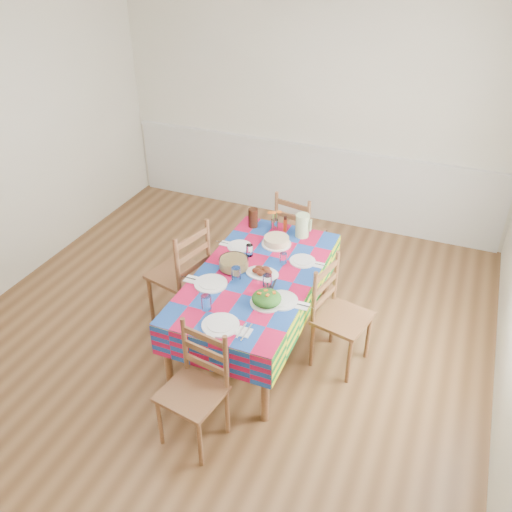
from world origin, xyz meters
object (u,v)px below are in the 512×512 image
Objects in this scene: chair_far at (298,234)px; chair_left at (182,275)px; chair_near at (195,389)px; dining_table at (256,282)px; meat_platter at (262,272)px; tea_pitcher at (253,218)px; chair_right at (338,316)px; green_pitcher at (302,225)px.

chair_left is at bearing 69.56° from chair_far.
chair_far is (-0.01, 2.20, 0.01)m from chair_near.
meat_platter is at bearing 24.35° from dining_table.
tea_pitcher is 1.28m from chair_right.
green_pitcher is at bearing 0.93° from tea_pitcher.
chair_near is (0.33, -1.82, -0.33)m from tea_pitcher.
chair_far reaches higher than dining_table.
meat_platter is at bearing -62.05° from tea_pitcher.
meat_platter is 1.53× the size of tea_pitcher.
tea_pitcher is 1.88m from chair_near.
chair_near reaches higher than dining_table.
chair_far is (-0.01, 1.10, -0.15)m from dining_table.
dining_table is 0.70m from chair_left.
chair_right is at bearing -52.41° from green_pitcher.
chair_near is 1.30m from chair_left.
tea_pitcher reaches higher than dining_table.
chair_left reaches higher than chair_right.
meat_platter is 0.72m from green_pitcher.
chair_near is (-0.14, -1.82, -0.35)m from green_pitcher.
green_pitcher reaches higher than dining_table.
chair_left reaches higher than chair_far.
tea_pitcher is at bearing 114.61° from dining_table.
chair_left is (-0.84, -0.73, -0.29)m from green_pitcher.
green_pitcher is at bearing 49.98° from chair_right.
meat_platter is at bearing 103.81° from chair_far.
chair_far is at bearing 112.40° from green_pitcher.
chair_far is at bearing 90.43° from dining_table.
tea_pitcher is at bearing 117.95° from meat_platter.
chair_far is 0.91× the size of chair_left.
chair_right is at bearing 134.00° from chair_far.
meat_platter is (0.04, 0.02, 0.10)m from dining_table.
chair_far reaches higher than meat_platter.
chair_near reaches higher than tea_pitcher.
green_pitcher reaches higher than meat_platter.
dining_table is 9.71× the size of tea_pitcher.
tea_pitcher is 0.59m from chair_far.
green_pitcher is at bearing 81.36° from meat_platter.
chair_near is 0.88× the size of chair_left.
tea_pitcher is (-0.48, -0.01, -0.02)m from green_pitcher.
chair_right is at bearing -0.85° from meat_platter.
chair_left reaches higher than green_pitcher.
chair_far is 1.00× the size of chair_right.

